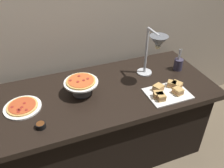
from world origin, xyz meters
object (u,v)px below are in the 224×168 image
Objects in this scene: heat_lamp at (156,46)px; sandwich_platter at (167,91)px; pizza_plate_front at (22,107)px; utensil_holder at (178,64)px; pizza_plate_center at (81,83)px; sauce_cup_near at (41,125)px.

sandwich_platter is at bearing -81.89° from heat_lamp.
utensil_holder reaches higher than pizza_plate_front.
heat_lamp reaches higher than pizza_plate_center.
pizza_plate_center is at bearing -177.63° from utensil_holder.
heat_lamp is 0.44m from utensil_holder.
sandwich_platter is 1.58× the size of utensil_holder.
sandwich_platter is at bearing -20.96° from pizza_plate_center.
pizza_plate_front is 0.28m from sauce_cup_near.
utensil_holder reaches higher than sandwich_platter.
pizza_plate_front is 4.01× the size of sauce_cup_near.
pizza_plate_center is (0.47, 0.01, 0.09)m from pizza_plate_front.
pizza_plate_front is at bearing -177.83° from utensil_holder.
sandwich_platter is (0.03, -0.21, -0.33)m from heat_lamp.
sauce_cup_near is (-1.03, -0.02, -0.00)m from sandwich_platter.
pizza_plate_front is 1.16m from sandwich_platter.
utensil_holder is at bearing 44.73° from sandwich_platter.
heat_lamp is 1.63× the size of pizza_plate_center.
pizza_plate_center is 0.96m from utensil_holder.
utensil_holder is (0.96, 0.04, -0.05)m from pizza_plate_center.
utensil_holder reaches higher than sauce_cup_near.
pizza_plate_center is 1.26× the size of utensil_holder.
heat_lamp is 1.08m from sauce_cup_near.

